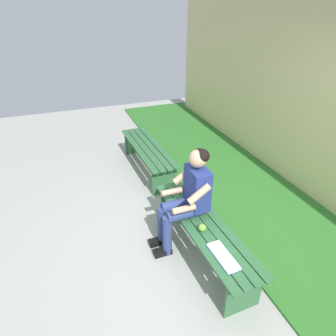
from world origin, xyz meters
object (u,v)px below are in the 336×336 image
at_px(person_seated, 187,196).
at_px(book_open, 223,257).
at_px(bench_near, 203,231).
at_px(bench_far, 148,152).
at_px(apple, 202,228).

xyz_separation_m(person_seated, book_open, (-0.77, -0.05, -0.23)).
distance_m(bench_near, person_seated, 0.44).
distance_m(bench_far, person_seated, 1.92).
bearing_deg(bench_far, book_open, 178.88).
distance_m(apple, book_open, 0.42).
bearing_deg(book_open, apple, 0.99).
distance_m(bench_near, book_open, 0.53).
bearing_deg(apple, bench_near, -36.56).
xyz_separation_m(bench_far, apple, (-2.23, 0.07, 0.15)).
relative_size(bench_far, book_open, 4.27).
distance_m(person_seated, book_open, 0.80).
bearing_deg(bench_near, book_open, 174.29).
bearing_deg(apple, person_seated, 4.53).
distance_m(bench_near, apple, 0.20).
bearing_deg(book_open, bench_far, -3.20).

